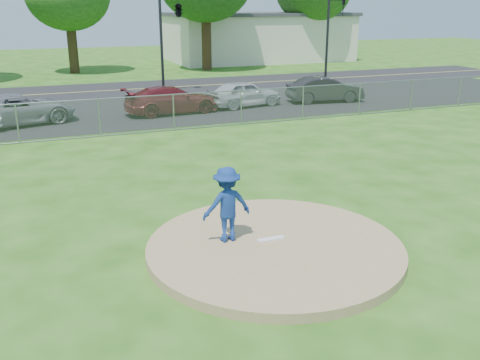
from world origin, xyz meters
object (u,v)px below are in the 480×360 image
object	(u,v)px
traffic_signal_center	(177,11)
pitcher	(227,204)
parked_car_darkred	(171,100)
parked_car_charcoal	(325,89)
commercial_building	(258,36)
parked_car_gray	(18,109)
traffic_signal_right	(331,31)
parked_car_pearl	(244,93)

from	to	relation	value
traffic_signal_center	pitcher	bearing A→B (deg)	-102.71
pitcher	parked_car_darkred	xyz separation A→B (m)	(2.69, 15.04, -0.35)
traffic_signal_center	parked_car_darkred	bearing A→B (deg)	-108.49
parked_car_charcoal	parked_car_darkred	bearing A→B (deg)	98.94
commercial_building	traffic_signal_center	size ratio (longest dim) A/B	2.93
parked_car_gray	parked_car_charcoal	distance (m)	15.29
traffic_signal_center	traffic_signal_right	distance (m)	10.34
pitcher	parked_car_darkred	size ratio (longest dim) A/B	0.36
traffic_signal_right	commercial_building	bearing A→B (deg)	83.71
traffic_signal_center	parked_car_gray	xyz separation A→B (m)	(-8.95, -6.43, -3.94)
parked_car_gray	parked_car_darkred	bearing A→B (deg)	-106.44
commercial_building	traffic_signal_right	distance (m)	16.14
traffic_signal_center	parked_car_pearl	bearing A→B (deg)	-73.55
pitcher	parked_car_charcoal	xyz separation A→B (m)	(11.18, 15.15, -0.34)
parked_car_gray	parked_car_pearl	size ratio (longest dim) A/B	1.23
traffic_signal_right	parked_car_darkred	world-z (taller)	traffic_signal_right
pitcher	parked_car_darkred	world-z (taller)	pitcher
pitcher	parked_car_gray	xyz separation A→B (m)	(-4.12, 15.02, -0.34)
traffic_signal_right	pitcher	distance (m)	26.34
commercial_building	parked_car_gray	size ratio (longest dim) A/B	3.43
traffic_signal_center	commercial_building	bearing A→B (deg)	53.06
commercial_building	traffic_signal_right	bearing A→B (deg)	-96.29
pitcher	parked_car_gray	world-z (taller)	pitcher
traffic_signal_center	pitcher	world-z (taller)	traffic_signal_center
commercial_building	pitcher	xyz separation A→B (m)	(-16.87, -37.45, -1.15)
pitcher	parked_car_charcoal	size ratio (longest dim) A/B	0.40
pitcher	parked_car_pearl	size ratio (longest dim) A/B	0.42
commercial_building	parked_car_charcoal	bearing A→B (deg)	-104.32
parked_car_gray	parked_car_charcoal	size ratio (longest dim) A/B	1.19
pitcher	parked_car_darkred	distance (m)	15.29
traffic_signal_center	pitcher	xyz separation A→B (m)	(-4.84, -21.45, -3.60)
commercial_building	parked_car_darkred	bearing A→B (deg)	-122.31
traffic_signal_center	traffic_signal_right	bearing A→B (deg)	0.00
traffic_signal_right	parked_car_charcoal	xyz separation A→B (m)	(-3.93, -6.30, -2.69)
commercial_building	pitcher	world-z (taller)	commercial_building
pitcher	parked_car_pearl	distance (m)	16.80
traffic_signal_right	parked_car_gray	size ratio (longest dim) A/B	1.17
traffic_signal_center	parked_car_darkred	distance (m)	7.83
parked_car_gray	parked_car_pearl	bearing A→B (deg)	-104.36
parked_car_darkred	parked_car_pearl	bearing A→B (deg)	-89.57
parked_car_gray	parked_car_charcoal	bearing A→B (deg)	-106.14
parked_car_gray	parked_car_darkred	world-z (taller)	parked_car_gray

